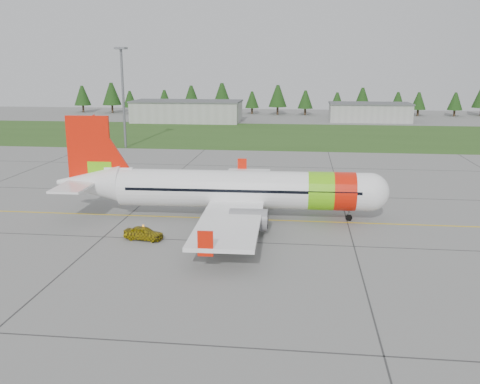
# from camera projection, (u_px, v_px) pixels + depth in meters

# --- Properties ---
(ground) EXTENTS (320.00, 320.00, 0.00)m
(ground) POSITION_uv_depth(u_px,v_px,m) (251.00, 243.00, 52.50)
(ground) COLOR gray
(ground) RESTS_ON ground
(aircraft) EXTENTS (37.85, 34.75, 11.47)m
(aircraft) POSITION_uv_depth(u_px,v_px,m) (235.00, 190.00, 60.24)
(aircraft) COLOR white
(aircraft) RESTS_ON ground
(follow_me_car) EXTENTS (1.57, 1.78, 3.95)m
(follow_me_car) POSITION_uv_depth(u_px,v_px,m) (143.00, 221.00, 52.95)
(follow_me_car) COLOR #DAC00C
(follow_me_car) RESTS_ON ground
(service_van) EXTENTS (1.74, 1.70, 3.88)m
(service_van) POSITION_uv_depth(u_px,v_px,m) (99.00, 139.00, 111.38)
(service_van) COLOR white
(service_van) RESTS_ON ground
(grass_strip) EXTENTS (320.00, 50.00, 0.03)m
(grass_strip) POSITION_uv_depth(u_px,v_px,m) (283.00, 135.00, 131.70)
(grass_strip) COLOR #30561E
(grass_strip) RESTS_ON ground
(taxi_guideline) EXTENTS (120.00, 0.25, 0.02)m
(taxi_guideline) POSITION_uv_depth(u_px,v_px,m) (257.00, 220.00, 60.23)
(taxi_guideline) COLOR gold
(taxi_guideline) RESTS_ON ground
(hangar_west) EXTENTS (32.00, 14.00, 6.00)m
(hangar_west) POSITION_uv_depth(u_px,v_px,m) (187.00, 112.00, 161.42)
(hangar_west) COLOR #A8A8A3
(hangar_west) RESTS_ON ground
(hangar_east) EXTENTS (24.00, 12.00, 5.20)m
(hangar_east) POSITION_uv_depth(u_px,v_px,m) (369.00, 113.00, 163.04)
(hangar_east) COLOR #A8A8A3
(hangar_east) RESTS_ON ground
(floodlight_mast) EXTENTS (0.50, 0.50, 20.00)m
(floodlight_mast) POSITION_uv_depth(u_px,v_px,m) (123.00, 99.00, 109.79)
(floodlight_mast) COLOR slate
(floodlight_mast) RESTS_ON ground
(treeline) EXTENTS (160.00, 8.00, 10.00)m
(treeline) POSITION_uv_depth(u_px,v_px,m) (289.00, 100.00, 184.62)
(treeline) COLOR #1C3F14
(treeline) RESTS_ON ground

